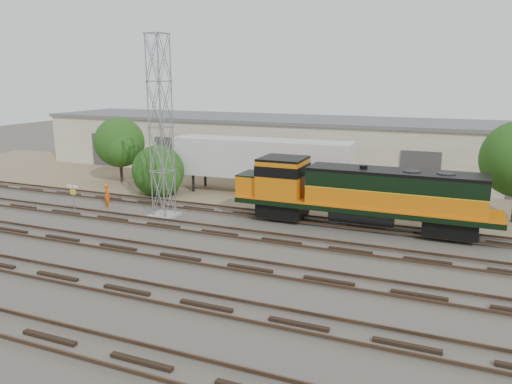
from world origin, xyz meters
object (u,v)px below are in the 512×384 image
at_px(locomotive, 358,193).
at_px(signal_tower, 161,131).
at_px(worker, 107,196).
at_px(semi_trailer, 265,160).

distance_m(locomotive, signal_tower, 13.27).
height_order(locomotive, worker, locomotive).
distance_m(locomotive, semi_trailer, 10.63).
xyz_separation_m(locomotive, semi_trailer, (-8.66, 6.15, 0.55)).
bearing_deg(semi_trailer, worker, -139.88).
relative_size(locomotive, worker, 9.23).
height_order(signal_tower, worker, signal_tower).
relative_size(worker, semi_trailer, 0.12).
distance_m(signal_tower, semi_trailer, 9.99).
bearing_deg(locomotive, worker, -173.26).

